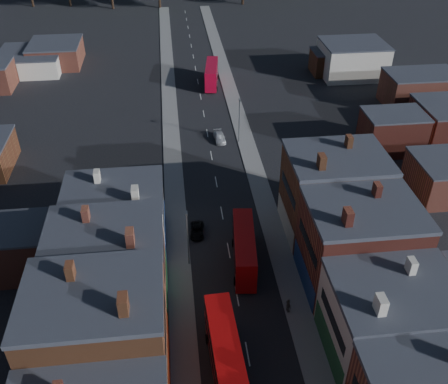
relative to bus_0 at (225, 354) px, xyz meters
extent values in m
cube|color=gray|center=(-3.98, 35.70, -2.61)|extent=(3.00, 200.00, 0.12)
cube|color=gray|center=(9.02, 35.70, -2.61)|extent=(3.00, 200.00, 0.12)
cylinder|color=slate|center=(-2.68, 15.70, 1.33)|extent=(0.16, 0.16, 8.00)
cube|color=slate|center=(-2.68, 15.70, 5.33)|extent=(0.25, 0.70, 0.25)
cylinder|color=slate|center=(7.72, 45.70, 1.33)|extent=(0.16, 0.16, 8.00)
cube|color=slate|center=(7.72, 45.70, 5.33)|extent=(0.25, 0.70, 0.25)
cube|color=#A50909|center=(0.00, 0.00, -0.01)|extent=(3.07, 11.56, 4.59)
cube|color=black|center=(0.00, 0.00, -0.90)|extent=(3.09, 10.65, 0.94)
cube|color=black|center=(0.00, 0.00, 1.08)|extent=(3.09, 10.65, 0.94)
cylinder|color=black|center=(-1.45, 3.61, -2.15)|extent=(0.35, 1.05, 1.04)
cylinder|color=black|center=(1.15, 3.72, -2.15)|extent=(0.35, 1.05, 1.04)
cube|color=#B20A0A|center=(4.07, 14.99, -0.18)|extent=(3.47, 10.91, 4.29)
cube|color=black|center=(4.07, 14.99, -1.01)|extent=(3.44, 10.06, 0.88)
cube|color=black|center=(4.07, 14.99, 0.84)|extent=(3.44, 10.06, 0.88)
cylinder|color=black|center=(2.52, 11.70, -2.18)|extent=(0.39, 1.00, 0.98)
cylinder|color=black|center=(4.95, 11.46, -2.18)|extent=(0.39, 1.00, 0.98)
cylinder|color=black|center=(3.19, 18.53, -2.18)|extent=(0.39, 1.00, 0.98)
cylinder|color=black|center=(5.62, 18.29, -2.18)|extent=(0.39, 1.00, 0.98)
cube|color=#B50723|center=(5.41, 71.64, -0.24)|extent=(3.80, 10.70, 4.19)
cube|color=black|center=(5.41, 71.64, -1.05)|extent=(3.74, 9.87, 0.86)
cube|color=black|center=(5.41, 71.64, 0.75)|extent=(3.74, 9.87, 0.86)
cylinder|color=black|center=(3.77, 68.49, -2.20)|extent=(0.41, 0.98, 0.95)
cylinder|color=black|center=(6.12, 68.16, -2.20)|extent=(0.41, 0.98, 0.95)
cylinder|color=black|center=(4.69, 75.12, -2.20)|extent=(0.41, 0.98, 0.95)
cylinder|color=black|center=(7.05, 74.79, -2.20)|extent=(0.41, 0.98, 0.95)
imported|color=black|center=(-1.28, 21.58, -2.14)|extent=(2.08, 3.97, 1.07)
imported|color=silver|center=(4.45, 46.76, -2.04)|extent=(2.08, 4.46, 1.26)
imported|color=#5F5851|center=(7.82, 6.75, -1.64)|extent=(0.75, 1.16, 1.83)
camera|label=1|loc=(-3.57, -30.19, 40.22)|focal=40.00mm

